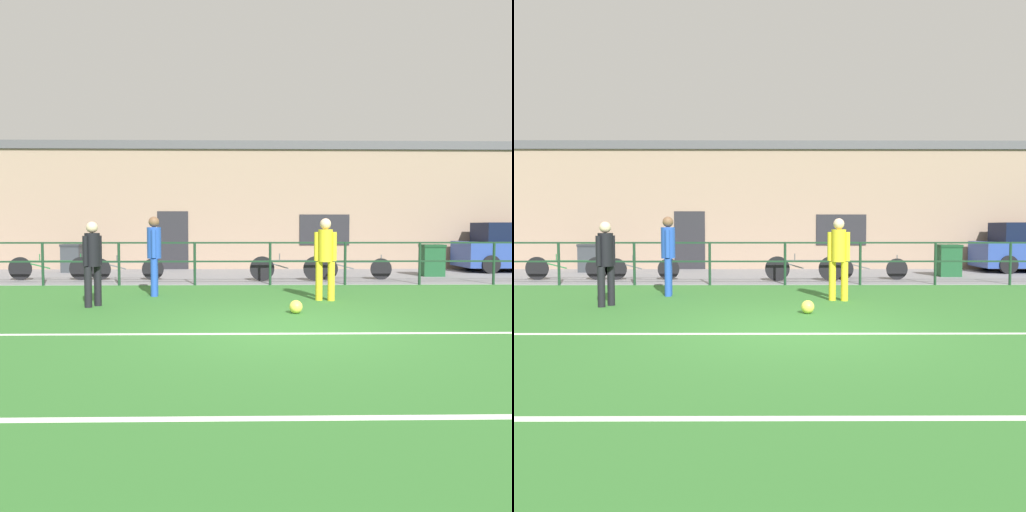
{
  "view_description": "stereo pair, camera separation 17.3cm",
  "coord_description": "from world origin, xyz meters",
  "views": [
    {
      "loc": [
        -0.64,
        -7.87,
        1.57
      ],
      "look_at": [
        -0.41,
        4.33,
        0.87
      ],
      "focal_mm": 36.79,
      "sensor_mm": 36.0,
      "label": 1
    },
    {
      "loc": [
        -0.47,
        -7.87,
        1.57
      ],
      "look_at": [
        -0.41,
        4.33,
        0.87
      ],
      "focal_mm": 36.79,
      "sensor_mm": 36.0,
      "label": 2
    }
  ],
  "objects": [
    {
      "name": "trash_bin_0",
      "position": [
        -6.49,
        9.8,
        0.5
      ],
      "size": [
        0.65,
        0.55,
        0.95
      ],
      "color": "#33383D",
      "rests_on": "pavement_strip"
    },
    {
      "name": "bicycle_parked_0",
      "position": [
        -4.09,
        7.2,
        0.35
      ],
      "size": [
        2.14,
        0.04,
        0.72
      ],
      "color": "black",
      "rests_on": "pavement_strip"
    },
    {
      "name": "field_line_touchline",
      "position": [
        0.0,
        -0.32,
        0.0
      ],
      "size": [
        36.0,
        0.11,
        0.0
      ],
      "primitive_type": "cube",
      "color": "white",
      "rests_on": "ground"
    },
    {
      "name": "bicycle_parked_4",
      "position": [
        0.57,
        6.86,
        0.38
      ],
      "size": [
        2.21,
        0.04,
        0.79
      ],
      "color": "black",
      "rests_on": "pavement_strip"
    },
    {
      "name": "perimeter_fence",
      "position": [
        0.0,
        6.0,
        0.75
      ],
      "size": [
        36.07,
        0.07,
        1.15
      ],
      "color": "#193823",
      "rests_on": "ground"
    },
    {
      "name": "trash_bin_1",
      "position": [
        5.14,
        8.24,
        0.52
      ],
      "size": [
        0.69,
        0.58,
        0.98
      ],
      "color": "#194C28",
      "rests_on": "pavement_strip"
    },
    {
      "name": "field_line_hash",
      "position": [
        0.0,
        -3.69,
        0.0
      ],
      "size": [
        36.0,
        0.11,
        0.0
      ],
      "primitive_type": "cube",
      "color": "white",
      "rests_on": "ground"
    },
    {
      "name": "clubhouse_facade",
      "position": [
        -0.0,
        12.2,
        2.31
      ],
      "size": [
        28.0,
        2.56,
        4.61
      ],
      "color": "gray",
      "rests_on": "ground"
    },
    {
      "name": "ground",
      "position": [
        0.0,
        0.0,
        -0.02
      ],
      "size": [
        60.0,
        44.0,
        0.04
      ],
      "primitive_type": "cube",
      "color": "#33702D"
    },
    {
      "name": "bicycle_parked_1",
      "position": [
        2.49,
        7.2,
        0.34
      ],
      "size": [
        2.18,
        0.04,
        0.72
      ],
      "color": "black",
      "rests_on": "pavement_strip"
    },
    {
      "name": "bicycle_parked_3",
      "position": [
        -6.25,
        7.2,
        0.37
      ],
      "size": [
        2.39,
        0.04,
        0.76
      ],
      "color": "black",
      "rests_on": "pavement_strip"
    },
    {
      "name": "player_goalkeeper",
      "position": [
        -3.62,
        2.34,
        0.94
      ],
      "size": [
        0.29,
        0.4,
        1.66
      ],
      "rotation": [
        0.0,
        0.0,
        4.17
      ],
      "color": "black",
      "rests_on": "ground"
    },
    {
      "name": "soccer_ball_match",
      "position": [
        0.25,
        1.45,
        0.12
      ],
      "size": [
        0.24,
        0.24,
        0.24
      ],
      "primitive_type": "sphere",
      "color": "#E5E04C",
      "rests_on": "ground"
    },
    {
      "name": "player_striker",
      "position": [
        -2.7,
        3.92,
        1.01
      ],
      "size": [
        0.31,
        0.49,
        1.78
      ],
      "rotation": [
        0.0,
        0.0,
        4.83
      ],
      "color": "blue",
      "rests_on": "ground"
    },
    {
      "name": "pavement_strip",
      "position": [
        0.0,
        8.5,
        0.01
      ],
      "size": [
        48.0,
        5.0,
        0.02
      ],
      "primitive_type": "cube",
      "color": "slate",
      "rests_on": "ground"
    },
    {
      "name": "player_winger",
      "position": [
        1.03,
        3.09,
        0.98
      ],
      "size": [
        0.46,
        0.3,
        1.73
      ],
      "rotation": [
        0.0,
        0.0,
        2.87
      ],
      "color": "gold",
      "rests_on": "ground"
    }
  ]
}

